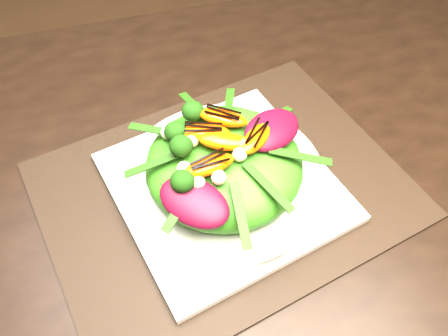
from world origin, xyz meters
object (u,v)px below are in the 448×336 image
object	(u,v)px
dining_table	(268,195)
orange_segment	(212,126)
plate_base	(224,186)
lettuce_mound	(224,164)
placemat	(224,189)
salad_bowl	(224,180)

from	to	relation	value
dining_table	orange_segment	size ratio (longest dim) A/B	25.30
plate_base	lettuce_mound	bearing A→B (deg)	0.00
lettuce_mound	placemat	bearing A→B (deg)	0.00
salad_bowl	plate_base	bearing A→B (deg)	0.00
dining_table	placemat	world-z (taller)	dining_table
plate_base	orange_segment	size ratio (longest dim) A/B	4.34
placemat	orange_segment	bearing A→B (deg)	100.44
plate_base	orange_segment	distance (m)	0.09
placemat	orange_segment	world-z (taller)	orange_segment
placemat	plate_base	size ratio (longest dim) A/B	1.72
dining_table	plate_base	world-z (taller)	dining_table
lettuce_mound	orange_segment	xyz separation A→B (m)	(-0.01, 0.03, 0.04)
dining_table	placemat	size ratio (longest dim) A/B	3.40
dining_table	placemat	bearing A→B (deg)	169.11
dining_table	salad_bowl	bearing A→B (deg)	169.11
placemat	salad_bowl	xyz separation A→B (m)	(0.00, 0.00, 0.02)
salad_bowl	orange_segment	size ratio (longest dim) A/B	4.21
plate_base	salad_bowl	xyz separation A→B (m)	(0.00, 0.00, 0.02)
dining_table	lettuce_mound	distance (m)	0.10
orange_segment	plate_base	bearing A→B (deg)	-79.56
plate_base	salad_bowl	world-z (taller)	salad_bowl
placemat	salad_bowl	world-z (taller)	salad_bowl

